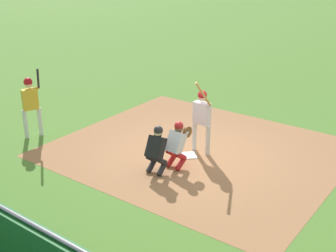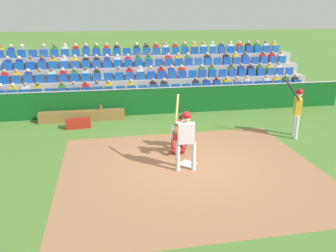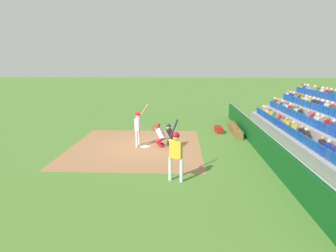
% 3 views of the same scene
% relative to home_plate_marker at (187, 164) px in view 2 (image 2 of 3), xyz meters
% --- Properties ---
extents(ground_plane, '(160.00, 160.00, 0.00)m').
position_rel_home_plate_marker_xyz_m(ground_plane, '(0.00, 0.00, -0.02)').
color(ground_plane, '#4F7C30').
extents(infield_dirt_patch, '(7.74, 6.78, 0.01)m').
position_rel_home_plate_marker_xyz_m(infield_dirt_patch, '(0.00, 0.50, -0.01)').
color(infield_dirt_patch, '#A06E49').
rests_on(infield_dirt_patch, ground_plane).
extents(home_plate_marker, '(0.62, 0.62, 0.02)m').
position_rel_home_plate_marker_xyz_m(home_plate_marker, '(0.00, 0.00, 0.00)').
color(home_plate_marker, white).
rests_on(home_plate_marker, infield_dirt_patch).
extents(batter_at_plate, '(0.64, 0.70, 2.21)m').
position_rel_home_plate_marker_xyz_m(batter_at_plate, '(0.16, 0.40, 1.13)').
color(batter_at_plate, silver).
rests_on(batter_at_plate, ground_plane).
extents(catcher_crouching, '(0.49, 0.71, 1.27)m').
position_rel_home_plate_marker_xyz_m(catcher_crouching, '(0.15, -0.72, 0.69)').
color(catcher_crouching, '#B11D21').
rests_on(catcher_crouching, ground_plane).
extents(home_plate_umpire, '(0.49, 0.50, 1.28)m').
position_rel_home_plate_marker_xyz_m(home_plate_umpire, '(-0.08, -1.30, 0.68)').
color(home_plate_umpire, '#252428').
rests_on(home_plate_umpire, ground_plane).
extents(dugout_wall, '(17.89, 0.24, 1.23)m').
position_rel_home_plate_marker_xyz_m(dugout_wall, '(0.00, -5.72, 0.57)').
color(dugout_wall, '#0E4D1A').
rests_on(dugout_wall, ground_plane).
extents(dugout_bench, '(3.63, 0.40, 0.44)m').
position_rel_home_plate_marker_xyz_m(dugout_bench, '(3.46, -5.17, 0.20)').
color(dugout_bench, brown).
rests_on(dugout_bench, ground_plane).
extents(water_bottle_on_bench, '(0.07, 0.07, 0.24)m').
position_rel_home_plate_marker_xyz_m(water_bottle_on_bench, '(2.65, -5.14, 0.54)').
color(water_bottle_on_bench, '#DC4C20').
rests_on(water_bottle_on_bench, dugout_bench).
extents(equipment_duffel_bag, '(1.02, 0.45, 0.37)m').
position_rel_home_plate_marker_xyz_m(equipment_duffel_bag, '(3.58, -4.20, 0.17)').
color(equipment_duffel_bag, maroon).
rests_on(equipment_duffel_bag, ground_plane).
extents(on_deck_batter, '(0.79, 0.58, 2.22)m').
position_rel_home_plate_marker_xyz_m(on_deck_batter, '(-4.52, -1.69, 1.15)').
color(on_deck_batter, silver).
rests_on(on_deck_batter, ground_plane).
extents(bleacher_stand, '(17.64, 3.82, 2.83)m').
position_rel_home_plate_marker_xyz_m(bleacher_stand, '(0.01, -9.69, 0.83)').
color(bleacher_stand, '#9E9998').
rests_on(bleacher_stand, ground_plane).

